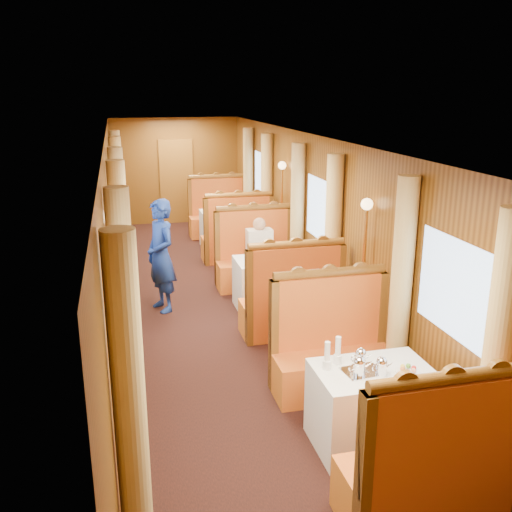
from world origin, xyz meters
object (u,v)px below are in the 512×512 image
object	(u,v)px
banquette_near_aft	(332,354)
teapot_left	(359,369)
banquette_mid_aft	(255,261)
table_far	(227,229)
teapot_right	(381,369)
banquette_far_aft	(219,216)
rose_vase_mid	(271,248)
rose_vase_far	(225,202)
steward	(161,256)
teapot_back	(360,360)
tea_tray	(362,372)
passenger	(260,247)
table_near	(372,407)
fruit_plate	(408,370)
banquette_mid_fwd	(292,305)
table_mid	(271,284)
banquette_far_fwd	(237,239)
banquette_near_fwd	(430,473)

from	to	relation	value
banquette_near_aft	teapot_left	bearing A→B (deg)	-99.53
banquette_mid_aft	teapot_left	world-z (taller)	banquette_mid_aft
table_far	teapot_right	xyz separation A→B (m)	(0.01, -7.11, 0.44)
banquette_far_aft	rose_vase_mid	bearing A→B (deg)	-90.10
banquette_far_aft	rose_vase_mid	world-z (taller)	banquette_far_aft
rose_vase_far	steward	distance (m)	3.58
teapot_back	rose_vase_mid	distance (m)	3.43
banquette_far_aft	tea_tray	distance (m)	8.04
teapot_back	passenger	distance (m)	4.13
banquette_near_aft	banquette_mid_aft	size ratio (longest dim) A/B	1.00
table_near	banquette_far_aft	world-z (taller)	banquette_far_aft
fruit_plate	banquette_near_aft	bearing A→B (deg)	103.42
banquette_mid_fwd	rose_vase_far	bearing A→B (deg)	90.29
table_mid	tea_tray	bearing A→B (deg)	-92.01
fruit_plate	rose_vase_far	distance (m)	7.14
fruit_plate	rose_vase_far	size ratio (longest dim) A/B	0.61
table_near	tea_tray	distance (m)	0.40
tea_tray	teapot_right	xyz separation A→B (m)	(0.14, -0.09, 0.06)
banquette_near_aft	steward	distance (m)	3.23
fruit_plate	teapot_back	bearing A→B (deg)	150.82
table_far	banquette_far_fwd	world-z (taller)	banquette_far_fwd
teapot_right	teapot_back	world-z (taller)	teapot_back
table_near	rose_vase_far	size ratio (longest dim) A/B	2.92
rose_vase_far	teapot_back	bearing A→B (deg)	-90.61
table_far	table_near	bearing A→B (deg)	-90.00
steward	table_mid	bearing A→B (deg)	57.44
teapot_right	steward	size ratio (longest dim) A/B	0.10
tea_tray	banquette_mid_fwd	bearing A→B (deg)	87.17
steward	banquette_near_aft	bearing A→B (deg)	7.76
rose_vase_far	passenger	size ratio (longest dim) A/B	0.47
banquette_far_aft	steward	world-z (taller)	steward
table_near	teapot_left	size ratio (longest dim) A/B	5.87
banquette_mid_fwd	rose_vase_mid	xyz separation A→B (m)	(-0.01, 1.03, 0.50)
banquette_mid_aft	banquette_far_fwd	size ratio (longest dim) A/B	1.00
banquette_near_fwd	tea_tray	bearing A→B (deg)	97.10
banquette_mid_aft	passenger	distance (m)	0.43
steward	banquette_mid_fwd	bearing A→B (deg)	28.43
banquette_mid_fwd	teapot_left	size ratio (longest dim) A/B	7.49
banquette_mid_aft	tea_tray	size ratio (longest dim) A/B	3.94
banquette_far_aft	table_mid	bearing A→B (deg)	-90.00
banquette_mid_aft	banquette_far_fwd	world-z (taller)	same
banquette_near_fwd	rose_vase_mid	distance (m)	4.55
tea_tray	banquette_far_aft	bearing A→B (deg)	89.12
banquette_mid_aft	teapot_right	world-z (taller)	banquette_mid_aft
table_near	table_far	bearing A→B (deg)	90.00
fruit_plate	banquette_far_fwd	bearing A→B (deg)	92.53
banquette_near_fwd	table_mid	bearing A→B (deg)	90.00
banquette_near_aft	tea_tray	bearing A→B (deg)	-96.81
fruit_plate	steward	size ratio (longest dim) A/B	0.13
banquette_near_fwd	banquette_far_fwd	world-z (taller)	same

